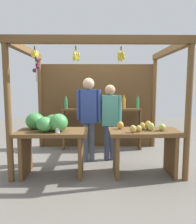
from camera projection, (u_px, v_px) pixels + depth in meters
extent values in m
plane|color=slate|center=(98.00, 160.00, 4.58)|extent=(12.00, 12.00, 0.00)
cylinder|color=brown|center=(8.00, 111.00, 3.42)|extent=(0.10, 0.10, 2.30)
cylinder|color=brown|center=(188.00, 111.00, 3.46)|extent=(0.10, 0.10, 2.30)
cylinder|color=brown|center=(40.00, 102.00, 5.43)|extent=(0.10, 0.10, 2.30)
cylinder|color=brown|center=(154.00, 102.00, 5.47)|extent=(0.10, 0.10, 2.30)
cube|color=brown|center=(99.00, 40.00, 3.31)|extent=(2.94, 0.12, 0.12)
cube|color=brown|center=(26.00, 50.00, 4.30)|extent=(0.12, 2.13, 0.12)
cube|color=brown|center=(169.00, 50.00, 4.34)|extent=(0.12, 2.13, 0.12)
cube|color=#52381E|center=(97.00, 106.00, 5.49)|extent=(2.84, 0.04, 2.07)
cylinder|color=brown|center=(121.00, 48.00, 3.44)|extent=(0.02, 0.02, 0.06)
ellipsoid|color=gold|center=(123.00, 55.00, 3.46)|extent=(0.04, 0.07, 0.15)
ellipsoid|color=gold|center=(122.00, 58.00, 3.48)|extent=(0.08, 0.08, 0.15)
ellipsoid|color=gold|center=(121.00, 56.00, 3.50)|extent=(0.08, 0.04, 0.15)
ellipsoid|color=gold|center=(119.00, 57.00, 3.49)|extent=(0.06, 0.06, 0.15)
ellipsoid|color=gold|center=(118.00, 56.00, 3.45)|extent=(0.04, 0.07, 0.15)
ellipsoid|color=gold|center=(119.00, 56.00, 3.43)|extent=(0.06, 0.06, 0.15)
ellipsoid|color=gold|center=(121.00, 56.00, 3.43)|extent=(0.06, 0.04, 0.15)
ellipsoid|color=gold|center=(123.00, 55.00, 3.43)|extent=(0.08, 0.08, 0.15)
cylinder|color=brown|center=(76.00, 48.00, 3.40)|extent=(0.02, 0.02, 0.06)
ellipsoid|color=yellow|center=(79.00, 57.00, 3.42)|extent=(0.04, 0.08, 0.14)
ellipsoid|color=yellow|center=(77.00, 56.00, 3.45)|extent=(0.07, 0.05, 0.15)
ellipsoid|color=yellow|center=(76.00, 56.00, 3.45)|extent=(0.07, 0.04, 0.15)
ellipsoid|color=yellow|center=(74.00, 57.00, 3.44)|extent=(0.05, 0.06, 0.15)
ellipsoid|color=yellow|center=(74.00, 55.00, 3.41)|extent=(0.04, 0.06, 0.15)
ellipsoid|color=yellow|center=(75.00, 56.00, 3.38)|extent=(0.07, 0.05, 0.15)
ellipsoid|color=yellow|center=(77.00, 57.00, 3.40)|extent=(0.05, 0.05, 0.15)
cylinder|color=brown|center=(35.00, 48.00, 3.39)|extent=(0.02, 0.02, 0.06)
ellipsoid|color=yellow|center=(37.00, 54.00, 3.40)|extent=(0.04, 0.06, 0.11)
ellipsoid|color=yellow|center=(37.00, 54.00, 3.43)|extent=(0.05, 0.05, 0.11)
ellipsoid|color=yellow|center=(36.00, 54.00, 3.44)|extent=(0.06, 0.04, 0.11)
ellipsoid|color=yellow|center=(34.00, 54.00, 3.43)|extent=(0.07, 0.05, 0.11)
ellipsoid|color=yellow|center=(33.00, 54.00, 3.41)|extent=(0.04, 0.07, 0.11)
ellipsoid|color=yellow|center=(32.00, 54.00, 3.39)|extent=(0.05, 0.06, 0.11)
ellipsoid|color=yellow|center=(33.00, 55.00, 3.38)|extent=(0.07, 0.06, 0.11)
ellipsoid|color=yellow|center=(34.00, 53.00, 3.36)|extent=(0.08, 0.04, 0.11)
ellipsoid|color=yellow|center=(36.00, 55.00, 3.39)|extent=(0.05, 0.06, 0.11)
cylinder|color=#4C422D|center=(36.00, 65.00, 3.61)|extent=(0.01, 0.01, 0.55)
sphere|color=#511938|center=(35.00, 53.00, 3.60)|extent=(0.06, 0.06, 0.06)
sphere|color=#47142D|center=(36.00, 57.00, 3.61)|extent=(0.06, 0.06, 0.06)
sphere|color=#601E42|center=(37.00, 60.00, 3.59)|extent=(0.07, 0.07, 0.07)
sphere|color=#47142D|center=(37.00, 65.00, 3.63)|extent=(0.07, 0.07, 0.07)
sphere|color=#511938|center=(38.00, 67.00, 3.61)|extent=(0.06, 0.06, 0.06)
sphere|color=#601E42|center=(34.00, 70.00, 3.63)|extent=(0.07, 0.07, 0.07)
cube|color=brown|center=(53.00, 132.00, 3.73)|extent=(1.19, 0.64, 0.06)
cube|color=brown|center=(26.00, 155.00, 3.77)|extent=(0.06, 0.58, 0.73)
cube|color=brown|center=(81.00, 154.00, 3.78)|extent=(0.06, 0.58, 0.73)
ellipsoid|color=#429347|center=(59.00, 123.00, 3.63)|extent=(0.43, 0.43, 0.30)
ellipsoid|color=#38843D|center=(53.00, 122.00, 3.89)|extent=(0.37, 0.37, 0.25)
ellipsoid|color=#429347|center=(45.00, 124.00, 3.60)|extent=(0.30, 0.30, 0.25)
ellipsoid|color=#38843D|center=(35.00, 121.00, 3.83)|extent=(0.43, 0.43, 0.29)
cylinder|color=white|center=(58.00, 130.00, 3.54)|extent=(0.07, 0.07, 0.09)
cube|color=brown|center=(144.00, 132.00, 3.75)|extent=(1.19, 0.64, 0.06)
cube|color=brown|center=(116.00, 154.00, 3.79)|extent=(0.06, 0.58, 0.73)
cube|color=brown|center=(171.00, 154.00, 3.80)|extent=(0.06, 0.58, 0.73)
ellipsoid|color=gold|center=(148.00, 125.00, 3.81)|extent=(0.16, 0.16, 0.15)
ellipsoid|color=#A8B24C|center=(163.00, 127.00, 3.75)|extent=(0.11, 0.11, 0.11)
ellipsoid|color=#B79E47|center=(133.00, 129.00, 3.55)|extent=(0.13, 0.13, 0.12)
ellipsoid|color=#B79E47|center=(139.00, 129.00, 3.61)|extent=(0.13, 0.13, 0.11)
ellipsoid|color=#A8B24C|center=(162.00, 127.00, 3.68)|extent=(0.14, 0.14, 0.12)
ellipsoid|color=#B79E47|center=(142.00, 126.00, 3.77)|extent=(0.12, 0.12, 0.13)
ellipsoid|color=#A8B24C|center=(151.00, 127.00, 3.70)|extent=(0.13, 0.13, 0.14)
ellipsoid|color=gold|center=(120.00, 125.00, 3.84)|extent=(0.12, 0.12, 0.14)
cube|color=brown|center=(64.00, 129.00, 5.27)|extent=(0.05, 0.20, 1.00)
cube|color=brown|center=(140.00, 129.00, 5.29)|extent=(0.05, 0.20, 1.00)
cube|color=brown|center=(102.00, 109.00, 5.22)|extent=(1.85, 0.22, 0.04)
cylinder|color=#338C4C|center=(66.00, 104.00, 5.19)|extent=(0.08, 0.08, 0.24)
cylinder|color=#338C4C|center=(66.00, 98.00, 5.18)|extent=(0.03, 0.03, 0.06)
cylinder|color=#994C1E|center=(80.00, 103.00, 5.20)|extent=(0.07, 0.07, 0.28)
cylinder|color=#994C1E|center=(80.00, 96.00, 5.18)|extent=(0.03, 0.03, 0.06)
cylinder|color=silver|center=(94.00, 103.00, 5.20)|extent=(0.06, 0.06, 0.27)
cylinder|color=silver|center=(94.00, 96.00, 5.18)|extent=(0.03, 0.03, 0.06)
cylinder|color=#D8B266|center=(109.00, 103.00, 5.21)|extent=(0.06, 0.06, 0.26)
cylinder|color=#D8B266|center=(109.00, 96.00, 5.19)|extent=(0.03, 0.03, 0.06)
cylinder|color=gold|center=(124.00, 103.00, 5.21)|extent=(0.08, 0.08, 0.26)
cylinder|color=gold|center=(124.00, 97.00, 5.19)|extent=(0.04, 0.04, 0.06)
cylinder|color=#338C4C|center=(138.00, 103.00, 5.22)|extent=(0.07, 0.07, 0.25)
cylinder|color=#338C4C|center=(138.00, 97.00, 5.20)|extent=(0.03, 0.03, 0.06)
cylinder|color=#4F5A6D|center=(86.00, 142.00, 4.47)|extent=(0.11, 0.11, 0.80)
cylinder|color=#4F5A6D|center=(92.00, 142.00, 4.47)|extent=(0.11, 0.11, 0.80)
cube|color=#2D428C|center=(89.00, 106.00, 4.38)|extent=(0.32, 0.19, 0.67)
cylinder|color=#2D428C|center=(79.00, 105.00, 4.38)|extent=(0.08, 0.08, 0.61)
cylinder|color=#2D428C|center=(99.00, 105.00, 4.38)|extent=(0.08, 0.08, 0.61)
sphere|color=tan|center=(89.00, 84.00, 4.33)|extent=(0.23, 0.23, 0.23)
cylinder|color=#3F4864|center=(107.00, 143.00, 4.54)|extent=(0.11, 0.11, 0.73)
cylinder|color=#3F4864|center=(113.00, 143.00, 4.54)|extent=(0.11, 0.11, 0.73)
cube|color=teal|center=(110.00, 110.00, 4.46)|extent=(0.32, 0.19, 0.62)
cylinder|color=teal|center=(100.00, 109.00, 4.45)|extent=(0.08, 0.08, 0.56)
cylinder|color=teal|center=(120.00, 109.00, 4.46)|extent=(0.08, 0.08, 0.56)
sphere|color=tan|center=(110.00, 90.00, 4.41)|extent=(0.21, 0.21, 0.21)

